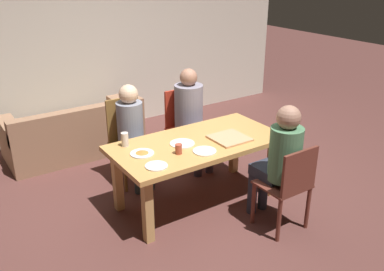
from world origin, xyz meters
TOP-DOWN VIEW (x-y plane):
  - ground_plane at (0.00, 0.00)m, footprint 20.00×20.00m
  - back_wall at (0.00, 2.70)m, footprint 6.80×0.12m
  - dining_table at (0.00, 0.00)m, footprint 1.81×0.91m
  - chair_0 at (-0.38, 0.91)m, footprint 0.42×0.43m
  - person_0 at (-0.38, 0.75)m, footprint 0.30×0.49m
  - chair_1 at (0.43, -0.92)m, footprint 0.45×0.42m
  - person_1 at (0.43, -0.77)m, footprint 0.31×0.53m
  - chair_2 at (0.43, 0.92)m, footprint 0.46×0.45m
  - person_2 at (0.43, 0.76)m, footprint 0.35×0.56m
  - pizza_box_0 at (0.31, -0.14)m, footprint 0.37×0.37m
  - plate_0 at (-0.08, -0.25)m, footprint 0.23×0.23m
  - plate_1 at (-0.64, -0.27)m, footprint 0.21×0.21m
  - plate_2 at (-0.17, 0.03)m, footprint 0.26×0.26m
  - plate_3 at (-0.62, 0.04)m, footprint 0.23×0.23m
  - drinking_glass_0 at (-0.32, -0.15)m, footprint 0.07×0.07m
  - drinking_glass_1 at (-0.68, 0.31)m, footprint 0.07×0.07m
  - couch at (-0.68, 1.97)m, footprint 1.76×0.88m

SIDE VIEW (x-z plane):
  - ground_plane at x=0.00m, z-range 0.00..0.00m
  - couch at x=-0.68m, z-range -0.10..0.63m
  - chair_1 at x=0.43m, z-range 0.06..0.95m
  - chair_2 at x=0.43m, z-range 0.07..1.03m
  - chair_0 at x=-0.38m, z-range 0.06..1.05m
  - dining_table at x=0.00m, z-range 0.27..0.99m
  - person_0 at x=-0.38m, z-range 0.11..1.31m
  - plate_0 at x=-0.08m, z-range 0.72..0.73m
  - plate_1 at x=-0.64m, z-range 0.72..0.73m
  - plate_2 at x=-0.17m, z-range 0.72..0.73m
  - plate_3 at x=-0.62m, z-range 0.72..0.75m
  - pizza_box_0 at x=0.31m, z-range 0.72..0.75m
  - person_1 at x=0.43m, z-range 0.11..1.38m
  - person_2 at x=0.43m, z-range 0.11..1.38m
  - drinking_glass_0 at x=-0.32m, z-range 0.72..0.82m
  - drinking_glass_1 at x=-0.68m, z-range 0.72..0.87m
  - back_wall at x=0.00m, z-range 0.00..2.92m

